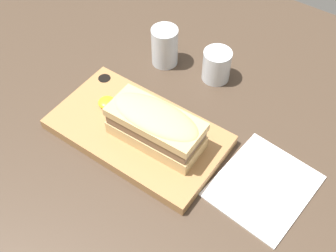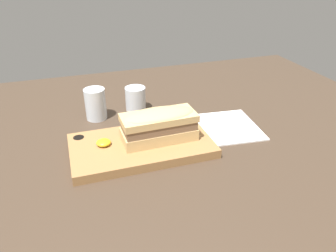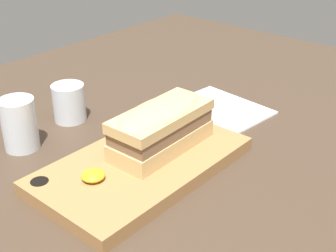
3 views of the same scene
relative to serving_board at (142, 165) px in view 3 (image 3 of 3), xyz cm
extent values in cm
cube|color=#423326|center=(0.67, 2.13, -2.15)|extent=(162.52, 118.50, 2.00)
cube|color=#9E7042|center=(0.08, -0.04, 0.00)|extent=(34.55, 19.42, 2.29)
cylinder|color=black|center=(-14.48, 6.95, 0.63)|extent=(2.72, 2.72, 1.15)
cube|color=tan|center=(4.69, -0.12, 2.60)|extent=(18.46, 8.43, 2.91)
cube|color=brown|center=(4.69, -0.12, 5.16)|extent=(17.72, 8.09, 2.20)
cube|color=tan|center=(4.69, -0.12, 7.13)|extent=(18.46, 8.43, 1.75)
ellipsoid|color=tan|center=(4.69, -0.12, 7.86)|extent=(18.09, 8.26, 2.62)
ellipsoid|color=gold|center=(-8.93, 1.33, 1.85)|extent=(3.54, 3.54, 1.42)
cylinder|color=silver|center=(-8.24, 21.03, 3.45)|extent=(6.06, 6.06, 9.21)
cylinder|color=silver|center=(-8.24, 21.03, 1.12)|extent=(5.33, 5.33, 4.14)
cylinder|color=silver|center=(4.17, 23.32, 2.49)|extent=(6.27, 6.27, 7.28)
cylinder|color=#5B141E|center=(4.17, 23.32, 1.07)|extent=(5.64, 5.64, 4.04)
cube|color=white|center=(26.20, 3.74, -0.95)|extent=(17.58, 19.86, 0.40)
camera|label=1|loc=(34.95, -39.27, 65.83)|focal=45.00mm
camera|label=2|loc=(-15.15, -67.98, 43.11)|focal=35.00mm
camera|label=3|loc=(-45.30, -44.80, 40.26)|focal=50.00mm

